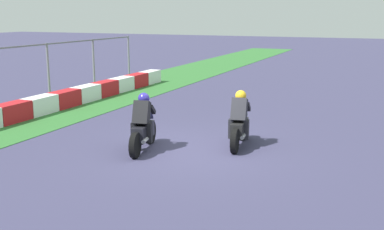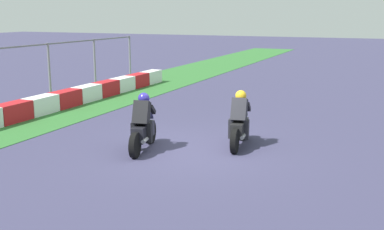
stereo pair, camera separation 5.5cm
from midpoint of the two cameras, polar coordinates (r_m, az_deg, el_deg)
The scene contains 3 objects.
ground_plane at distance 12.77m, azimuth -0.12°, elevation -4.14°, with size 120.00×120.00×0.00m, color #3B3959.
rider_lane_a at distance 13.05m, azimuth 5.49°, elevation -1.01°, with size 2.04×0.59×1.51m.
rider_lane_b at distance 12.67m, azimuth -5.90°, elevation -1.41°, with size 2.02×0.65×1.51m.
Camera 1 is at (-11.28, -4.80, 3.55)m, focal length 45.36 mm.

